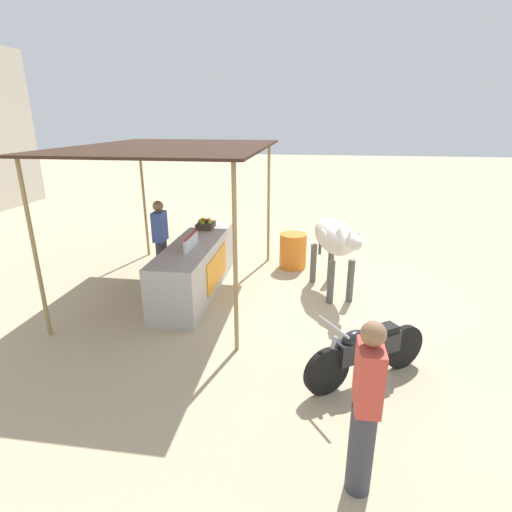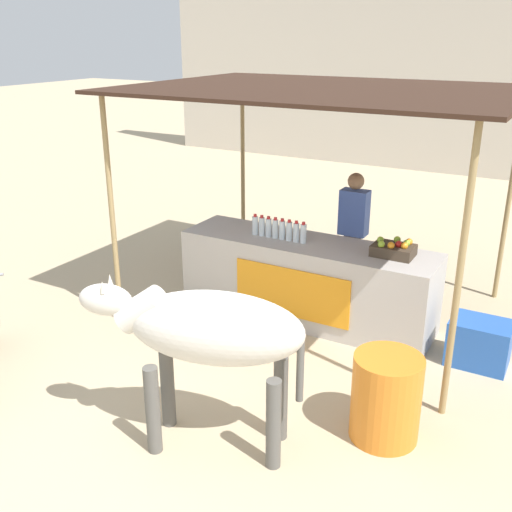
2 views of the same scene
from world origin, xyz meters
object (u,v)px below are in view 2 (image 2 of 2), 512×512
(fruit_crate, at_px, (394,249))
(water_barrel, at_px, (386,398))
(stall_counter, at_px, (306,281))
(cow, at_px, (208,332))
(cooler_box, at_px, (479,343))
(vendor_behind_counter, at_px, (353,237))

(fruit_crate, distance_m, water_barrel, 1.97)
(stall_counter, distance_m, fruit_crate, 1.14)
(water_barrel, relative_size, cow, 0.41)
(cooler_box, distance_m, water_barrel, 1.70)
(stall_counter, distance_m, cooler_box, 2.02)
(water_barrel, xyz_separation_m, cow, (-1.23, -0.79, 0.66))
(stall_counter, bearing_deg, cow, -83.18)
(fruit_crate, distance_m, vendor_behind_counter, 1.02)
(fruit_crate, relative_size, water_barrel, 0.58)
(stall_counter, xyz_separation_m, fruit_crate, (0.99, 0.05, 0.55))
(fruit_crate, xyz_separation_m, cow, (-0.69, -2.56, -0.00))
(vendor_behind_counter, height_order, cooler_box, vendor_behind_counter)
(cooler_box, bearing_deg, water_barrel, -106.19)
(cooler_box, height_order, water_barrel, water_barrel)
(cooler_box, relative_size, cow, 0.33)
(stall_counter, distance_m, vendor_behind_counter, 0.88)
(fruit_crate, relative_size, vendor_behind_counter, 0.27)
(vendor_behind_counter, relative_size, cooler_box, 2.75)
(water_barrel, bearing_deg, stall_counter, 131.61)
(fruit_crate, height_order, vendor_behind_counter, vendor_behind_counter)
(vendor_behind_counter, distance_m, water_barrel, 2.81)
(stall_counter, relative_size, vendor_behind_counter, 1.82)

